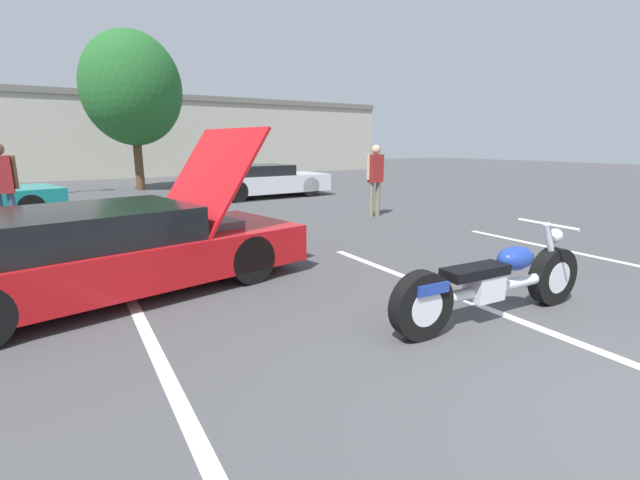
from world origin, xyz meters
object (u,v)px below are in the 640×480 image
tree_background (132,89)px  show_car_hood_open (115,250)px  motorcycle (493,283)px  parked_car_right_row (264,181)px  spectator_by_show_car (375,174)px  spectator_near_motorcycle (2,182)px

tree_background → show_car_hood_open: bearing=-100.0°
motorcycle → show_car_hood_open: show_car_hood_open is taller
parked_car_right_row → spectator_by_show_car: size_ratio=2.49×
parked_car_right_row → show_car_hood_open: bearing=-127.1°
motorcycle → spectator_by_show_car: spectator_by_show_car is taller
show_car_hood_open → spectator_by_show_car: bearing=13.1°
spectator_by_show_car → spectator_near_motorcycle: bearing=169.0°
parked_car_right_row → tree_background: bearing=123.0°
motorcycle → show_car_hood_open: (-3.24, 2.95, 0.14)m
spectator_by_show_car → tree_background: bearing=112.7°
parked_car_right_row → spectator_near_motorcycle: (-6.90, -3.63, 0.55)m
tree_background → spectator_by_show_car: 10.86m
motorcycle → spectator_by_show_car: (3.02, 5.81, 0.66)m
motorcycle → spectator_near_motorcycle: bearing=125.6°
show_car_hood_open → spectator_near_motorcycle: show_car_hood_open is taller
tree_background → parked_car_right_row: tree_background is taller
tree_background → show_car_hood_open: size_ratio=1.21×
show_car_hood_open → spectator_by_show_car: (6.26, 2.86, 0.52)m
show_car_hood_open → parked_car_right_row: bearing=44.1°
tree_background → show_car_hood_open: 13.15m
tree_background → show_car_hood_open: tree_background is taller
tree_background → spectator_by_show_car: size_ratio=3.33×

